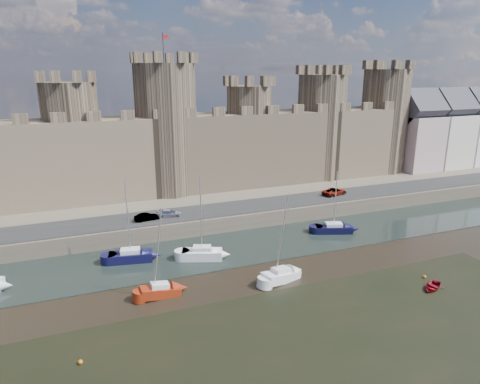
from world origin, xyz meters
The scene contains 17 objects.
ground centered at (0.00, 0.00, 0.00)m, with size 160.00×160.00×0.00m, color black.
water_channel centered at (0.00, 24.00, 0.04)m, with size 160.00×12.00×0.08m, color black.
quay centered at (0.00, 60.00, 1.25)m, with size 160.00×60.00×2.50m, color #4C443A.
road centered at (0.00, 34.00, 2.55)m, with size 160.00×7.00×0.10m, color black.
castle centered at (-0.64, 48.00, 11.67)m, with size 108.50×11.00×29.00m.
townhouses centered at (71.50, 46.00, 10.59)m, with size 35.50×9.05×18.13m.
car_1 centered at (-4.80, 33.05, 3.09)m, with size 1.26×3.61×1.19m, color gray.
car_2 centered at (-1.19, 33.65, 3.06)m, with size 1.56×3.83×1.11m, color gray.
car_3 centered at (29.24, 34.43, 3.17)m, with size 2.22×4.82×1.34m, color gray.
sailboat_1 centered at (-8.37, 24.85, 0.86)m, with size 5.86×3.12×11.15m.
sailboat_2 centered at (0.61, 22.10, 0.89)m, with size 5.71×3.78×11.49m.
sailboat_3 centered at (22.44, 24.05, 0.76)m, with size 5.97×3.93×9.75m.
sailboat_4 centered at (-6.50, 14.46, 0.76)m, with size 4.55×1.96×10.44m.
sailboat_5 centered at (7.72, 12.86, 0.77)m, with size 5.33×3.28×10.76m.
dinghy_4 centered at (23.13, 4.66, 0.31)m, with size 2.16×0.63×3.02m, color maroon.
buoy_1 centered at (-15.16, 5.56, 0.21)m, with size 0.42×0.42×0.42m, color #D95F09.
buoy_3 centered at (24.38, 7.15, 0.19)m, with size 0.38×0.38×0.38m, color orange.
Camera 1 is at (-13.67, -28.66, 24.55)m, focal length 32.00 mm.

